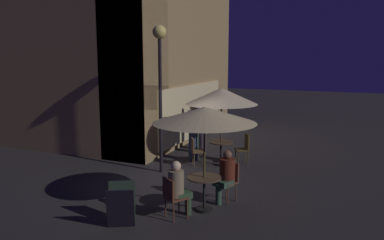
% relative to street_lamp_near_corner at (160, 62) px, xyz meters
% --- Properties ---
extents(ground_plane, '(60.00, 60.00, 0.00)m').
position_rel_street_lamp_near_corner_xyz_m(ground_plane, '(-0.64, -0.52, -3.27)').
color(ground_plane, '#282426').
extents(cafe_building, '(8.33, 7.70, 8.91)m').
position_rel_street_lamp_near_corner_xyz_m(cafe_building, '(3.02, 3.04, 1.18)').
color(cafe_building, '#997B4F').
rests_on(cafe_building, ground).
extents(street_lamp_near_corner, '(0.39, 0.39, 4.29)m').
position_rel_street_lamp_near_corner_xyz_m(street_lamp_near_corner, '(0.00, 0.00, 0.00)').
color(street_lamp_near_corner, black).
rests_on(street_lamp_near_corner, ground).
extents(menu_sandwich_board, '(0.82, 0.78, 0.85)m').
position_rel_street_lamp_near_corner_xyz_m(menu_sandwich_board, '(-3.61, -0.99, -2.83)').
color(menu_sandwich_board, black).
rests_on(menu_sandwich_board, ground).
extents(cafe_table_0, '(0.76, 0.76, 0.78)m').
position_rel_street_lamp_near_corner_xyz_m(cafe_table_0, '(-2.21, -2.25, -2.69)').
color(cafe_table_0, black).
rests_on(cafe_table_0, ground).
extents(cafe_table_1, '(0.76, 0.76, 0.76)m').
position_rel_street_lamp_near_corner_xyz_m(cafe_table_1, '(1.40, -1.39, -2.71)').
color(cafe_table_1, black).
rests_on(cafe_table_1, ground).
extents(patio_umbrella_0, '(2.27, 2.27, 2.35)m').
position_rel_street_lamp_near_corner_xyz_m(patio_umbrella_0, '(-2.21, -2.25, -1.11)').
color(patio_umbrella_0, black).
rests_on(patio_umbrella_0, ground).
extents(patio_umbrella_1, '(2.24, 2.24, 2.45)m').
position_rel_street_lamp_near_corner_xyz_m(patio_umbrella_1, '(1.40, -1.39, -1.08)').
color(patio_umbrella_1, black).
rests_on(patio_umbrella_1, ground).
extents(cafe_chair_0, '(0.59, 0.59, 0.90)m').
position_rel_street_lamp_near_corner_xyz_m(cafe_chair_0, '(-2.90, -1.80, -2.72)').
color(cafe_chair_0, brown).
rests_on(cafe_chair_0, ground).
extents(cafe_chair_1, '(0.51, 0.51, 0.93)m').
position_rel_street_lamp_near_corner_xyz_m(cafe_chair_1, '(-1.41, -2.58, -2.71)').
color(cafe_chair_1, brown).
rests_on(cafe_chair_1, ground).
extents(cafe_chair_2, '(0.57, 0.57, 0.89)m').
position_rel_street_lamp_near_corner_xyz_m(cafe_chair_2, '(0.98, -0.71, -2.72)').
color(cafe_chair_2, brown).
rests_on(cafe_chair_2, ground).
extents(cafe_chair_3, '(0.53, 0.53, 0.97)m').
position_rel_street_lamp_near_corner_xyz_m(cafe_chair_3, '(1.83, -2.04, -2.69)').
color(cafe_chair_3, brown).
rests_on(cafe_chair_3, ground).
extents(patron_seated_0, '(0.53, 0.48, 1.26)m').
position_rel_street_lamp_near_corner_xyz_m(patron_seated_0, '(-2.78, -1.88, -2.56)').
color(patron_seated_0, '#28422A').
rests_on(patron_seated_0, ground).
extents(patron_seated_1, '(0.55, 0.48, 1.25)m').
position_rel_street_lamp_near_corner_xyz_m(patron_seated_1, '(-1.53, -2.53, -2.56)').
color(patron_seated_1, '#2D4936').
rests_on(patron_seated_1, ground).
extents(patron_standing_2, '(0.35, 0.35, 1.87)m').
position_rel_street_lamp_near_corner_xyz_m(patron_standing_2, '(1.55, -0.38, -2.32)').
color(patron_standing_2, '#29334B').
rests_on(patron_standing_2, ground).
extents(patron_standing_3, '(0.32, 0.32, 1.62)m').
position_rel_street_lamp_near_corner_xyz_m(patron_standing_3, '(2.59, -0.29, -2.45)').
color(patron_standing_3, '#523F5C').
rests_on(patron_standing_3, ground).
extents(patron_standing_4, '(0.31, 0.31, 1.78)m').
position_rel_street_lamp_near_corner_xyz_m(patron_standing_4, '(3.07, 0.18, -2.36)').
color(patron_standing_4, '#254F29').
rests_on(patron_standing_4, ground).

